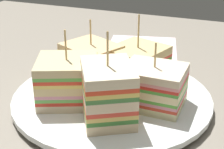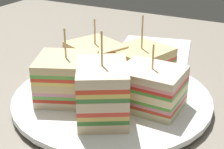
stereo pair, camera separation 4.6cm
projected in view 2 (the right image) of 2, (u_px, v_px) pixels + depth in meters
The scene contains 9 objects.
ground_plane at pixel (112, 108), 47.95cm from camera, with size 110.93×95.94×1.80cm, color gray.
plate at pixel (112, 98), 47.25cm from camera, with size 27.07×27.07×1.30cm.
sandwich_wedge_0 at pixel (151, 88), 42.92cm from camera, with size 7.77×6.42×8.48cm.
sandwich_wedge_1 at pixel (141, 65), 49.77cm from camera, with size 9.10×9.49×10.01cm.
sandwich_wedge_2 at pixel (96, 61), 50.82cm from camera, with size 9.63×9.03×9.16cm.
sandwich_wedge_3 at pixel (68, 78), 44.95cm from camera, with size 9.81×9.47×9.73cm.
sandwich_wedge_4 at pixel (102, 92), 40.35cm from camera, with size 8.86×9.53×10.88cm.
chip_pile at pixel (117, 90), 45.11cm from camera, with size 6.79×6.47×2.82cm.
napkin at pixel (154, 48), 66.67cm from camera, with size 13.33×13.75×0.50cm, color silver.
Camera 2 is at (19.57, -36.77, 23.31)cm, focal length 54.88 mm.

